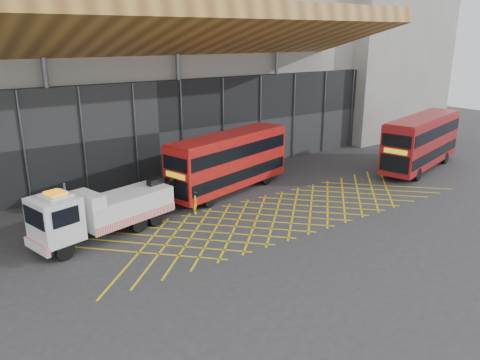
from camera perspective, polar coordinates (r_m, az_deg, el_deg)
ground_plane at (r=28.48m, az=-3.26°, el=-6.38°), size 120.00×120.00×0.00m
road_markings at (r=31.52m, az=5.46°, el=-4.02°), size 27.96×7.16×0.01m
construction_building at (r=43.61m, az=-14.38°, el=13.55°), size 55.00×23.97×18.00m
east_building at (r=59.52m, az=15.71°, el=15.29°), size 15.00×12.00×20.00m
recovery_truck at (r=28.33m, az=-16.61°, el=-3.68°), size 10.13×4.46×3.54m
bus_towed at (r=34.97m, az=-1.32°, el=2.46°), size 11.20×5.41×4.46m
bus_second at (r=44.00m, az=21.27°, el=4.55°), size 11.84×5.61×4.71m
worker at (r=31.27m, az=-5.54°, el=-2.65°), size 0.55×0.67×1.60m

